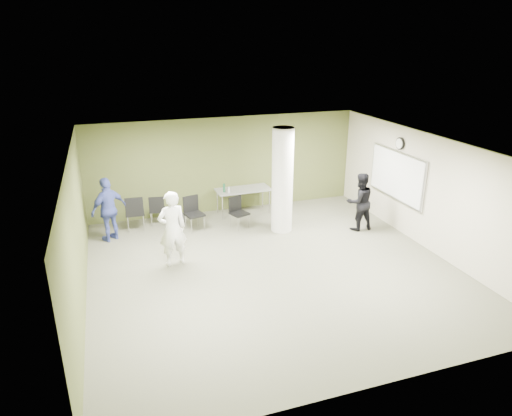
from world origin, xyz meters
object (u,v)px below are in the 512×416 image
object	(u,v)px
chair_back_left	(135,211)
woman_white	(172,229)
man_black	(360,202)
folding_table	(243,191)
man_blue	(109,209)

from	to	relation	value
chair_back_left	woman_white	size ratio (longest dim) A/B	0.55
chair_back_left	man_black	world-z (taller)	man_black
man_black	chair_back_left	bearing A→B (deg)	-17.37
woman_white	man_black	world-z (taller)	woman_white
folding_table	chair_back_left	distance (m)	3.13
man_blue	chair_back_left	bearing A→B (deg)	-179.49
woman_white	man_blue	bearing A→B (deg)	-63.92
chair_back_left	woman_white	world-z (taller)	woman_white
folding_table	man_black	xyz separation A→B (m)	(2.63, -2.14, 0.08)
folding_table	man_blue	size ratio (longest dim) A/B	0.96
woman_white	man_black	xyz separation A→B (m)	(5.07, 0.48, -0.09)
woman_white	man_black	bearing A→B (deg)	176.25
man_blue	folding_table	bearing A→B (deg)	158.88
chair_back_left	man_blue	world-z (taller)	man_blue
chair_back_left	folding_table	bearing A→B (deg)	-171.41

